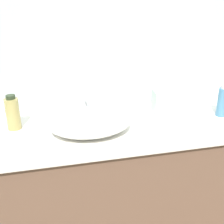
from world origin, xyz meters
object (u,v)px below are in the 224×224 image
object	(u,v)px
lotion_bottle	(223,101)
perfume_bottle	(13,113)
sink_basin	(90,121)
tissue_box	(165,100)

from	to	relation	value
lotion_bottle	perfume_bottle	bearing A→B (deg)	175.30
sink_basin	tissue_box	xyz separation A→B (m)	(0.47, 0.16, 0.02)
sink_basin	tissue_box	world-z (taller)	tissue_box
perfume_bottle	lotion_bottle	bearing A→B (deg)	-4.70
lotion_bottle	perfume_bottle	size ratio (longest dim) A/B	0.99
sink_basin	perfume_bottle	world-z (taller)	perfume_bottle
lotion_bottle	sink_basin	bearing A→B (deg)	-177.55
tissue_box	perfume_bottle	bearing A→B (deg)	-177.95
lotion_bottle	tissue_box	world-z (taller)	lotion_bottle
sink_basin	perfume_bottle	size ratio (longest dim) A/B	2.28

